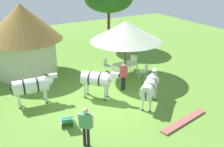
{
  "coord_description": "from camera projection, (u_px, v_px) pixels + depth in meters",
  "views": [
    {
      "loc": [
        -5.63,
        -10.5,
        6.51
      ],
      "look_at": [
        0.94,
        0.76,
        1.0
      ],
      "focal_mm": 42.84,
      "sensor_mm": 36.0,
      "label": 1
    }
  ],
  "objects": [
    {
      "name": "ground_plane",
      "position": [
        104.0,
        100.0,
        13.5
      ],
      "size": [
        36.0,
        36.0,
        0.0
      ],
      "primitive_type": "plane",
      "color": "#5C8A31"
    },
    {
      "name": "thatched_hut",
      "position": [
        23.0,
        36.0,
        15.95
      ],
      "size": [
        4.66,
        4.66,
        4.29
      ],
      "rotation": [
        0.0,
        0.0,
        3.77
      ],
      "color": "beige",
      "rests_on": "ground_plane"
    },
    {
      "name": "shade_umbrella",
      "position": [
        126.0,
        31.0,
        15.41
      ],
      "size": [
        4.17,
        4.17,
        3.34
      ],
      "color": "brown",
      "rests_on": "ground_plane"
    },
    {
      "name": "patio_dining_table",
      "position": [
        125.0,
        65.0,
        16.23
      ],
      "size": [
        1.43,
        0.9,
        0.74
      ],
      "rotation": [
        0.0,
        0.0,
        0.05
      ],
      "color": "silver",
      "rests_on": "ground_plane"
    },
    {
      "name": "patio_chair_east_end",
      "position": [
        133.0,
        61.0,
        17.29
      ],
      "size": [
        0.59,
        0.59,
        0.9
      ],
      "rotation": [
        0.0,
        0.0,
        -4.16
      ],
      "color": "silver",
      "rests_on": "ground_plane"
    },
    {
      "name": "patio_chair_near_hut",
      "position": [
        107.0,
        64.0,
        16.76
      ],
      "size": [
        0.6,
        0.6,
        0.9
      ],
      "rotation": [
        0.0,
        0.0,
        -2.53
      ],
      "color": "silver",
      "rests_on": "ground_plane"
    },
    {
      "name": "patio_chair_west_end",
      "position": [
        118.0,
        75.0,
        15.24
      ],
      "size": [
        0.6,
        0.6,
        0.9
      ],
      "rotation": [
        0.0,
        0.0,
        -0.92
      ],
      "color": "silver",
      "rests_on": "ground_plane"
    },
    {
      "name": "patio_chair_near_lawn",
      "position": [
        145.0,
        70.0,
        15.84
      ],
      "size": [
        0.6,
        0.6,
        0.9
      ],
      "rotation": [
        0.0,
        0.0,
        0.64
      ],
      "color": "white",
      "rests_on": "ground_plane"
    },
    {
      "name": "guest_beside_umbrella",
      "position": [
        123.0,
        74.0,
        14.25
      ],
      "size": [
        0.56,
        0.23,
        1.56
      ],
      "rotation": [
        0.0,
        0.0,
        6.21
      ],
      "color": "black",
      "rests_on": "ground_plane"
    },
    {
      "name": "standing_watcher",
      "position": [
        86.0,
        124.0,
        9.82
      ],
      "size": [
        0.48,
        0.44,
        1.65
      ],
      "rotation": [
        0.0,
        0.0,
        -0.68
      ],
      "color": "black",
      "rests_on": "ground_plane"
    },
    {
      "name": "striped_lounge_chair",
      "position": [
        67.0,
        120.0,
        11.37
      ],
      "size": [
        0.72,
        0.91,
        0.64
      ],
      "rotation": [
        0.0,
        0.0,
        6.02
      ],
      "color": "#349269",
      "rests_on": "ground_plane"
    },
    {
      "name": "zebra_nearest_camera",
      "position": [
        150.0,
        86.0,
        12.78
      ],
      "size": [
        1.9,
        1.7,
        1.51
      ],
      "rotation": [
        0.0,
        0.0,
        5.42
      ],
      "color": "silver",
      "rests_on": "ground_plane"
    },
    {
      "name": "zebra_by_umbrella",
      "position": [
        97.0,
        79.0,
        13.41
      ],
      "size": [
        1.64,
        1.68,
        1.56
      ],
      "rotation": [
        0.0,
        0.0,
        3.91
      ],
      "color": "silver",
      "rests_on": "ground_plane"
    },
    {
      "name": "zebra_toward_hut",
      "position": [
        32.0,
        86.0,
        12.84
      ],
      "size": [
        2.34,
        0.89,
        1.49
      ],
      "rotation": [
        0.0,
        0.0,
        4.6
      ],
      "color": "silver",
      "rests_on": "ground_plane"
    },
    {
      "name": "brick_patio_kerb",
      "position": [
        184.0,
        121.0,
        11.69
      ],
      "size": [
        2.82,
        0.85,
        0.08
      ],
      "primitive_type": "cube",
      "rotation": [
        0.0,
        0.0,
        0.18
      ],
      "color": "#9E524B",
      "rests_on": "ground_plane"
    }
  ]
}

